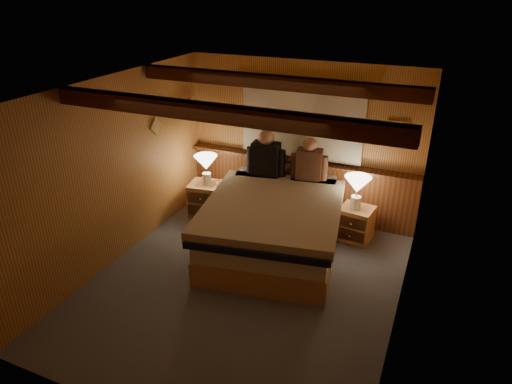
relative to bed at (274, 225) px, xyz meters
The scene contains 19 objects.
floor 0.95m from the bed, 92.85° to the right, with size 4.20×4.20×0.00m, color #4D515C.
ceiling 2.18m from the bed, 92.85° to the right, with size 4.20×4.20×0.00m, color #D99851.
wall_back 1.48m from the bed, 91.98° to the left, with size 3.60×3.60×0.00m, color #CE9049.
wall_left 2.19m from the bed, 154.97° to the right, with size 4.20×4.20×0.00m, color #CE9049.
wall_right 2.11m from the bed, 26.09° to the right, with size 4.20×4.20×0.00m, color #CE9049.
wall_front 3.07m from the bed, 90.83° to the right, with size 3.60×3.60×0.00m, color #CE9049.
wainscot 1.18m from the bed, 92.09° to the left, with size 3.60×0.23×0.94m.
curtain_window 1.62m from the bed, 92.10° to the left, with size 2.18×0.09×1.11m.
ceiling_beams 2.04m from the bed, 93.45° to the right, with size 3.60×1.65×0.16m.
coat_rail 2.29m from the bed, 157.90° to the left, with size 0.05×0.55×0.24m.
framed_print 2.12m from the bed, 42.95° to the left, with size 0.30×0.04×0.25m.
bed is the anchor object (origin of this frame).
nightstand_left 1.50m from the bed, 157.70° to the left, with size 0.55×0.50×0.53m.
nightstand_right 1.24m from the bed, 38.00° to the left, with size 0.50×0.46×0.49m.
lamp_left 1.53m from the bed, 156.97° to the left, with size 0.36×0.36×0.47m.
lamp_right 1.27m from the bed, 38.10° to the left, with size 0.37×0.37×0.48m.
person_left 1.10m from the bed, 119.74° to the left, with size 0.59×0.27×0.72m.
person_right 1.09m from the bed, 77.56° to the left, with size 0.53×0.27×0.65m.
duffel_bag 0.99m from the bed, 168.55° to the left, with size 0.54×0.34×0.38m.
Camera 1 is at (1.98, -4.20, 3.42)m, focal length 32.00 mm.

